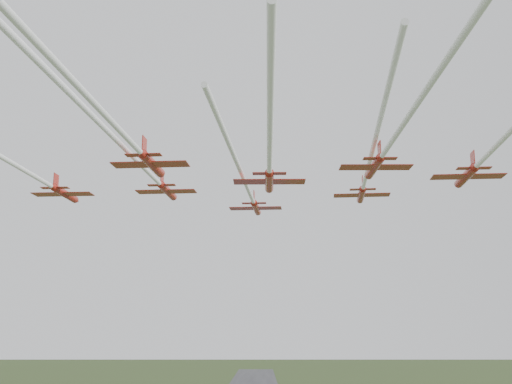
{
  "coord_description": "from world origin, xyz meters",
  "views": [
    {
      "loc": [
        6.74,
        -92.68,
        37.41
      ],
      "look_at": [
        5.89,
        1.32,
        58.42
      ],
      "focal_mm": 45.0,
      "sensor_mm": 36.0,
      "label": 1
    }
  ],
  "objects_px": {
    "jet_row4_left": "(111,120)",
    "jet_row3_mid": "(270,157)",
    "jet_row3_left": "(34,176)",
    "jet_row2_left": "(139,163)",
    "jet_lead": "(247,187)",
    "jet_row2_right": "(368,168)",
    "jet_row4_right": "(411,113)",
    "jet_row3_right": "(488,154)"
  },
  "relations": [
    {
      "from": "jet_row2_left",
      "to": "jet_row3_mid",
      "type": "distance_m",
      "value": 19.96
    },
    {
      "from": "jet_row3_mid",
      "to": "jet_row4_right",
      "type": "distance_m",
      "value": 23.78
    },
    {
      "from": "jet_row3_left",
      "to": "jet_row3_right",
      "type": "bearing_deg",
      "value": -1.74
    },
    {
      "from": "jet_row3_left",
      "to": "jet_row4_left",
      "type": "height_order",
      "value": "jet_row4_left"
    },
    {
      "from": "jet_row3_mid",
      "to": "jet_row3_right",
      "type": "relative_size",
      "value": 1.1
    },
    {
      "from": "jet_lead",
      "to": "jet_row3_right",
      "type": "xyz_separation_m",
      "value": [
        29.17,
        -20.7,
        -0.81
      ]
    },
    {
      "from": "jet_row3_left",
      "to": "jet_row3_mid",
      "type": "relative_size",
      "value": 0.85
    },
    {
      "from": "jet_row3_left",
      "to": "jet_row3_right",
      "type": "height_order",
      "value": "jet_row3_right"
    },
    {
      "from": "jet_lead",
      "to": "jet_row4_right",
      "type": "xyz_separation_m",
      "value": [
        15.36,
        -40.89,
        -2.72
      ]
    },
    {
      "from": "jet_row4_left",
      "to": "jet_row4_right",
      "type": "xyz_separation_m",
      "value": [
        28.47,
        -7.81,
        -2.05
      ]
    },
    {
      "from": "jet_row3_right",
      "to": "jet_row2_right",
      "type": "bearing_deg",
      "value": 152.53
    },
    {
      "from": "jet_row4_left",
      "to": "jet_row4_right",
      "type": "relative_size",
      "value": 1.0
    },
    {
      "from": "jet_lead",
      "to": "jet_row4_right",
      "type": "bearing_deg",
      "value": -65.29
    },
    {
      "from": "jet_row4_left",
      "to": "jet_row3_mid",
      "type": "bearing_deg",
      "value": 42.08
    },
    {
      "from": "jet_row3_left",
      "to": "jet_row3_mid",
      "type": "distance_m",
      "value": 30.59
    },
    {
      "from": "jet_row3_right",
      "to": "jet_row4_right",
      "type": "height_order",
      "value": "jet_row3_right"
    },
    {
      "from": "jet_row2_left",
      "to": "jet_row3_mid",
      "type": "relative_size",
      "value": 1.21
    },
    {
      "from": "jet_row4_left",
      "to": "jet_row4_right",
      "type": "distance_m",
      "value": 29.59
    },
    {
      "from": "jet_row3_right",
      "to": "jet_row3_left",
      "type": "bearing_deg",
      "value": 178.67
    },
    {
      "from": "jet_row2_right",
      "to": "jet_row2_left",
      "type": "bearing_deg",
      "value": -177.25
    },
    {
      "from": "jet_row4_right",
      "to": "jet_row2_left",
      "type": "bearing_deg",
      "value": 135.0
    },
    {
      "from": "jet_row4_left",
      "to": "jet_row2_right",
      "type": "bearing_deg",
      "value": 39.27
    },
    {
      "from": "jet_lead",
      "to": "jet_row3_right",
      "type": "distance_m",
      "value": 35.77
    },
    {
      "from": "jet_row4_right",
      "to": "jet_lead",
      "type": "bearing_deg",
      "value": 110.56
    },
    {
      "from": "jet_row4_left",
      "to": "jet_row4_right",
      "type": "height_order",
      "value": "jet_row4_left"
    },
    {
      "from": "jet_row2_right",
      "to": "jet_row3_right",
      "type": "relative_size",
      "value": 1.23
    },
    {
      "from": "jet_row2_right",
      "to": "jet_row3_left",
      "type": "xyz_separation_m",
      "value": [
        -43.19,
        -2.5,
        -1.6
      ]
    },
    {
      "from": "jet_lead",
      "to": "jet_row2_left",
      "type": "height_order",
      "value": "jet_row2_left"
    },
    {
      "from": "jet_lead",
      "to": "jet_row2_right",
      "type": "relative_size",
      "value": 1.0
    },
    {
      "from": "jet_row2_left",
      "to": "jet_row2_right",
      "type": "height_order",
      "value": "jet_row2_left"
    },
    {
      "from": "jet_row3_mid",
      "to": "jet_row2_left",
      "type": "bearing_deg",
      "value": 152.27
    },
    {
      "from": "jet_lead",
      "to": "jet_row2_left",
      "type": "xyz_separation_m",
      "value": [
        -14.38,
        -11.18,
        0.85
      ]
    },
    {
      "from": "jet_lead",
      "to": "jet_row3_mid",
      "type": "distance_m",
      "value": 20.83
    },
    {
      "from": "jet_row4_right",
      "to": "jet_row4_left",
      "type": "bearing_deg",
      "value": 164.63
    },
    {
      "from": "jet_row2_left",
      "to": "jet_row3_left",
      "type": "relative_size",
      "value": 1.41
    },
    {
      "from": "jet_row3_left",
      "to": "jet_row2_left",
      "type": "bearing_deg",
      "value": 21.55
    },
    {
      "from": "jet_lead",
      "to": "jet_row3_right",
      "type": "height_order",
      "value": "jet_lead"
    },
    {
      "from": "jet_row3_mid",
      "to": "jet_row4_left",
      "type": "xyz_separation_m",
      "value": [
        -16.24,
        -12.51,
        0.34
      ]
    },
    {
      "from": "jet_row3_left",
      "to": "jet_row4_right",
      "type": "relative_size",
      "value": 0.71
    },
    {
      "from": "jet_row2_left",
      "to": "jet_row3_left",
      "type": "bearing_deg",
      "value": -158.08
    },
    {
      "from": "jet_row2_left",
      "to": "jet_row3_mid",
      "type": "xyz_separation_m",
      "value": [
        17.52,
        -9.39,
        -1.87
      ]
    },
    {
      "from": "jet_row2_left",
      "to": "jet_row4_right",
      "type": "distance_m",
      "value": 42.19
    }
  ]
}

